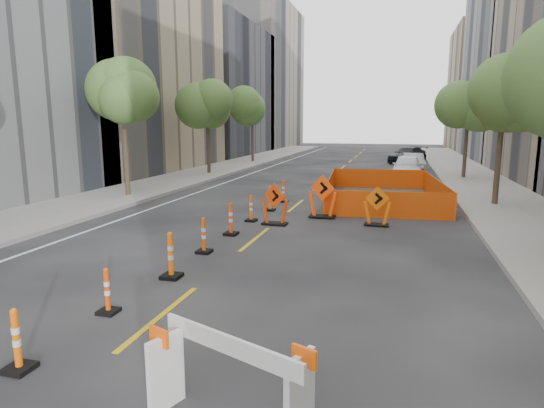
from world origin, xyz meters
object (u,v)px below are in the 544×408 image
(channelizer_5, at_px, (251,208))
(barricade_board, at_px, (230,378))
(channelizer_1, at_px, (107,291))
(channelizer_7, at_px, (283,191))
(channelizer_4, at_px, (231,219))
(parked_car_mid, at_px, (413,162))
(chevron_sign_left, at_px, (275,204))
(chevron_sign_center, at_px, (323,196))
(channelizer_6, at_px, (270,198))
(parked_car_near, at_px, (407,167))
(parked_car_far, at_px, (408,155))
(channelizer_0, at_px, (17,340))
(chevron_sign_right, at_px, (377,206))
(channelizer_2, at_px, (171,255))
(channelizer_3, at_px, (204,235))

(channelizer_5, relative_size, barricade_board, 0.46)
(channelizer_1, xyz_separation_m, channelizer_7, (0.30, 12.89, 0.06))
(channelizer_1, distance_m, channelizer_4, 6.45)
(channelizer_5, distance_m, parked_car_mid, 20.89)
(chevron_sign_left, height_order, parked_car_mid, chevron_sign_left)
(channelizer_1, distance_m, chevron_sign_center, 10.26)
(channelizer_6, distance_m, barricade_board, 13.47)
(parked_car_near, bearing_deg, channelizer_7, -116.19)
(channelizer_4, distance_m, parked_car_far, 29.55)
(channelizer_1, distance_m, channelizer_5, 8.60)
(channelizer_0, xyz_separation_m, chevron_sign_right, (4.68, 11.22, 0.22))
(chevron_sign_left, distance_m, parked_car_far, 27.55)
(channelizer_7, height_order, barricade_board, barricade_board)
(chevron_sign_center, xyz_separation_m, parked_car_mid, (3.89, 18.57, -0.17))
(parked_car_near, bearing_deg, channelizer_0, -101.47)
(chevron_sign_left, bearing_deg, parked_car_far, 103.86)
(chevron_sign_right, height_order, parked_car_mid, chevron_sign_right)
(channelizer_5, height_order, channelizer_7, channelizer_7)
(channelizer_2, bearing_deg, channelizer_1, -95.95)
(chevron_sign_left, relative_size, chevron_sign_center, 0.91)
(channelizer_1, bearing_deg, parked_car_near, 75.89)
(channelizer_4, xyz_separation_m, channelizer_6, (0.13, 4.30, -0.02))
(channelizer_0, xyz_separation_m, channelizer_3, (0.14, 6.45, 0.02))
(channelizer_3, distance_m, chevron_sign_left, 4.12)
(channelizer_4, distance_m, channelizer_5, 2.15)
(channelizer_2, xyz_separation_m, channelizer_7, (0.07, 10.74, -0.05))
(channelizer_6, relative_size, channelizer_7, 1.01)
(parked_car_near, bearing_deg, chevron_sign_right, -93.45)
(chevron_sign_right, height_order, parked_car_near, parked_car_near)
(channelizer_6, distance_m, parked_car_near, 14.07)
(channelizer_1, relative_size, channelizer_7, 0.89)
(channelizer_5, bearing_deg, channelizer_7, 87.70)
(parked_car_mid, bearing_deg, channelizer_3, -108.78)
(channelizer_6, relative_size, chevron_sign_center, 0.63)
(channelizer_6, height_order, channelizer_7, channelizer_6)
(chevron_sign_left, distance_m, chevron_sign_center, 2.20)
(barricade_board, bearing_deg, channelizer_0, -161.82)
(channelizer_4, bearing_deg, channelizer_2, -88.67)
(parked_car_near, bearing_deg, chevron_sign_center, -102.23)
(channelizer_4, distance_m, chevron_sign_left, 2.10)
(channelizer_0, height_order, channelizer_3, channelizer_3)
(chevron_sign_center, bearing_deg, channelizer_1, -85.44)
(channelizer_0, height_order, chevron_sign_left, chevron_sign_left)
(channelizer_6, xyz_separation_m, chevron_sign_center, (2.33, -0.82, 0.31))
(channelizer_0, bearing_deg, parked_car_far, 80.60)
(channelizer_5, distance_m, channelizer_6, 2.15)
(chevron_sign_left, bearing_deg, channelizer_4, -93.79)
(chevron_sign_center, height_order, parked_car_mid, chevron_sign_center)
(channelizer_3, height_order, barricade_board, barricade_board)
(chevron_sign_center, relative_size, chevron_sign_right, 1.17)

